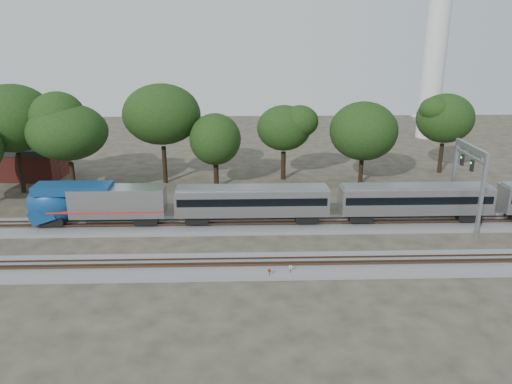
% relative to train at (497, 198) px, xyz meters
% --- Properties ---
extents(ground, '(160.00, 160.00, 0.00)m').
position_rel_train_xyz_m(ground, '(-29.37, -6.00, -3.08)').
color(ground, '#383328').
rests_on(ground, ground).
extents(track_far, '(160.00, 5.00, 0.73)m').
position_rel_train_xyz_m(track_far, '(-29.37, 0.00, -2.88)').
color(track_far, slate).
rests_on(track_far, ground).
extents(track_near, '(160.00, 5.00, 0.73)m').
position_rel_train_xyz_m(track_near, '(-29.37, -10.00, -2.88)').
color(track_near, slate).
rests_on(track_near, ground).
extents(train, '(104.07, 2.96, 4.37)m').
position_rel_train_xyz_m(train, '(0.00, 0.00, 0.00)').
color(train, '#AAACB1').
rests_on(train, ground).
extents(switch_stand_red, '(0.33, 0.09, 1.03)m').
position_rel_train_xyz_m(switch_stand_red, '(-25.77, -12.25, -2.43)').
color(switch_stand_red, '#512D19').
rests_on(switch_stand_red, ground).
extents(switch_stand_white, '(0.33, 0.15, 1.08)m').
position_rel_train_xyz_m(switch_stand_white, '(-23.91, -11.72, -2.39)').
color(switch_stand_white, '#512D19').
rests_on(switch_stand_white, ground).
extents(switch_lever, '(0.52, 0.33, 0.30)m').
position_rel_train_xyz_m(switch_lever, '(-24.51, -11.80, -2.93)').
color(switch_lever, '#512D19').
rests_on(switch_lever, ground).
extents(signal_gantry, '(0.63, 7.41, 9.01)m').
position_rel_train_xyz_m(signal_gantry, '(-3.60, 0.00, 3.48)').
color(signal_gantry, gray).
rests_on(signal_gantry, ground).
extents(brick_building, '(10.32, 7.75, 4.66)m').
position_rel_train_xyz_m(brick_building, '(-59.05, 20.58, -0.74)').
color(brick_building, maroon).
rests_on(brick_building, ground).
extents(tree_1, '(10.09, 10.09, 14.23)m').
position_rel_train_xyz_m(tree_1, '(-57.18, 13.18, 6.83)').
color(tree_1, black).
rests_on(tree_1, ground).
extents(tree_2, '(8.68, 8.68, 12.24)m').
position_rel_train_xyz_m(tree_2, '(-49.77, 11.07, 5.44)').
color(tree_2, black).
rests_on(tree_2, ground).
extents(tree_3, '(9.89, 9.89, 13.94)m').
position_rel_train_xyz_m(tree_3, '(-38.87, 17.04, 6.63)').
color(tree_3, black).
rests_on(tree_3, ground).
extents(tree_4, '(6.84, 6.84, 9.65)m').
position_rel_train_xyz_m(tree_4, '(-31.57, 14.74, 3.62)').
color(tree_4, black).
rests_on(tree_4, ground).
extents(tree_5, '(7.63, 7.63, 10.76)m').
position_rel_train_xyz_m(tree_5, '(-22.04, 18.29, 4.40)').
color(tree_5, black).
rests_on(tree_5, ground).
extents(tree_6, '(7.61, 7.61, 10.72)m').
position_rel_train_xyz_m(tree_6, '(-11.32, 15.88, 4.38)').
color(tree_6, black).
rests_on(tree_6, ground).
extents(tree_7, '(8.41, 8.41, 11.86)m').
position_rel_train_xyz_m(tree_7, '(1.96, 21.04, 5.17)').
color(tree_7, black).
rests_on(tree_7, ground).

